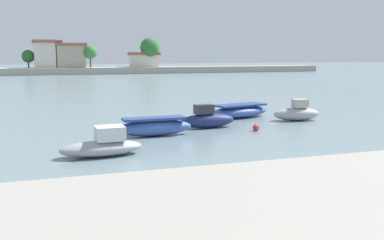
{
  "coord_description": "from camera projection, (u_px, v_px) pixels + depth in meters",
  "views": [
    {
      "loc": [
        -11.26,
        -12.52,
        4.86
      ],
      "look_at": [
        -2.81,
        13.14,
        0.71
      ],
      "focal_mm": 40.45,
      "sensor_mm": 36.0,
      "label": 1
    }
  ],
  "objects": [
    {
      "name": "mooring_buoy_2",
      "position": [
        208.0,
        113.0,
        33.97
      ],
      "size": [
        0.43,
        0.43,
        0.43
      ],
      "primitive_type": "sphere",
      "color": "yellow",
      "rests_on": "ground"
    },
    {
      "name": "distant_shoreline",
      "position": [
        84.0,
        65.0,
        104.57
      ],
      "size": [
        118.89,
        7.88,
        8.84
      ],
      "color": "#9E998C",
      "rests_on": "ground"
    },
    {
      "name": "moored_boat_0",
      "position": [
        103.0,
        145.0,
        20.7
      ],
      "size": [
        4.02,
        1.74,
        1.42
      ],
      "rotation": [
        0.0,
        0.0,
        0.06
      ],
      "color": "#9E9EA3",
      "rests_on": "ground"
    },
    {
      "name": "mooring_buoy_0",
      "position": [
        256.0,
        128.0,
        27.48
      ],
      "size": [
        0.42,
        0.42,
        0.42
      ],
      "primitive_type": "sphere",
      "color": "red",
      "rests_on": "ground"
    },
    {
      "name": "moored_boat_3",
      "position": [
        240.0,
        111.0,
        33.13
      ],
      "size": [
        5.32,
        2.94,
        1.05
      ],
      "rotation": [
        0.0,
        0.0,
        0.23
      ],
      "color": "#3856A8",
      "rests_on": "ground"
    },
    {
      "name": "ground_plane",
      "position": [
        375.0,
        186.0,
        15.97
      ],
      "size": [
        400.0,
        400.0,
        0.0
      ],
      "primitive_type": "plane",
      "color": "slate"
    },
    {
      "name": "moored_boat_1",
      "position": [
        154.0,
        127.0,
        25.75
      ],
      "size": [
        4.68,
        1.42,
        1.11
      ],
      "rotation": [
        0.0,
        0.0,
        0.03
      ],
      "color": "#3856A8",
      "rests_on": "ground"
    },
    {
      "name": "moored_boat_2",
      "position": [
        207.0,
        119.0,
        28.52
      ],
      "size": [
        3.79,
        1.22,
        1.56
      ],
      "rotation": [
        0.0,
        0.0,
        0.02
      ],
      "color": "navy",
      "rests_on": "ground"
    },
    {
      "name": "moored_boat_4",
      "position": [
        297.0,
        113.0,
        31.71
      ],
      "size": [
        3.65,
        1.81,
        1.56
      ],
      "rotation": [
        0.0,
        0.0,
        -0.12
      ],
      "color": "#9E9EA3",
      "rests_on": "ground"
    }
  ]
}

